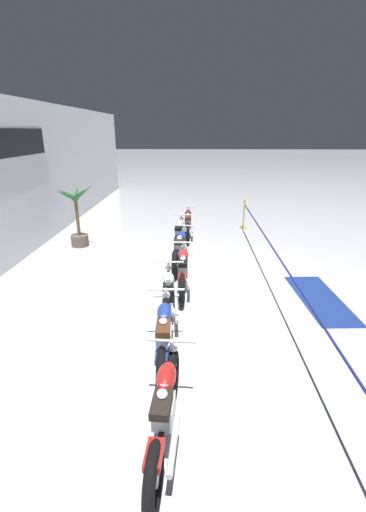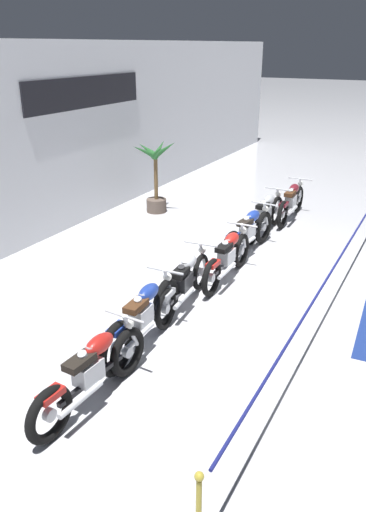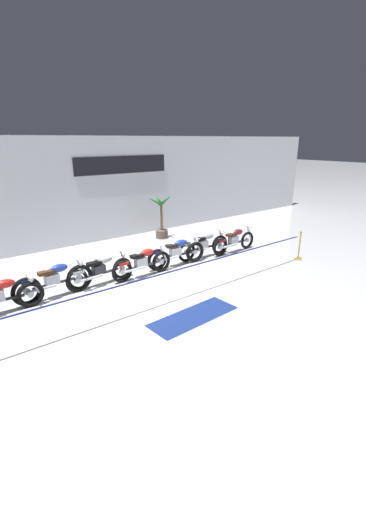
% 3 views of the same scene
% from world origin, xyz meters
% --- Properties ---
extents(ground_plane, '(120.00, 120.00, 0.00)m').
position_xyz_m(ground_plane, '(0.00, 0.00, 0.00)').
color(ground_plane, silver).
extents(back_wall, '(28.00, 0.29, 4.20)m').
position_xyz_m(back_wall, '(0.01, 5.12, 2.10)').
color(back_wall, white).
rests_on(back_wall, ground).
extents(motorcycle_blue_1, '(2.20, 0.62, 0.96)m').
position_xyz_m(motorcycle_blue_1, '(-2.63, 0.69, 0.48)').
color(motorcycle_blue_1, black).
rests_on(motorcycle_blue_1, ground).
extents(motorcycle_silver_2, '(2.13, 0.62, 0.91)m').
position_xyz_m(motorcycle_silver_2, '(-1.28, 0.73, 0.46)').
color(motorcycle_silver_2, black).
rests_on(motorcycle_silver_2, ground).
extents(motorcycle_red_3, '(2.09, 0.62, 0.92)m').
position_xyz_m(motorcycle_red_3, '(0.00, 0.50, 0.46)').
color(motorcycle_red_3, black).
rests_on(motorcycle_red_3, ground).
extents(motorcycle_blue_4, '(2.21, 0.62, 0.94)m').
position_xyz_m(motorcycle_blue_4, '(1.42, 0.63, 0.46)').
color(motorcycle_blue_4, black).
rests_on(motorcycle_blue_4, ground).
extents(motorcycle_silver_5, '(2.23, 0.62, 0.93)m').
position_xyz_m(motorcycle_silver_5, '(2.70, 0.72, 0.47)').
color(motorcycle_silver_5, black).
rests_on(motorcycle_silver_5, ground).
extents(motorcycle_maroon_6, '(2.15, 0.62, 0.92)m').
position_xyz_m(motorcycle_maroon_6, '(4.02, 0.49, 0.46)').
color(motorcycle_maroon_6, black).
rests_on(motorcycle_maroon_6, ground).
extents(potted_palm_left_of_row, '(1.18, 1.11, 1.93)m').
position_xyz_m(potted_palm_left_of_row, '(2.97, 3.81, 0.85)').
color(potted_palm_left_of_row, brown).
rests_on(potted_palm_left_of_row, ground).
extents(stanchion_far_left, '(10.44, 0.28, 1.05)m').
position_xyz_m(stanchion_far_left, '(-1.45, -1.50, 0.74)').
color(stanchion_far_left, gold).
rests_on(stanchion_far_left, ground).
extents(stanchion_mid_left, '(0.28, 0.28, 1.05)m').
position_xyz_m(stanchion_mid_left, '(5.22, -1.50, 0.36)').
color(stanchion_mid_left, gold).
rests_on(stanchion_mid_left, ground).
extents(floor_banner, '(2.37, 0.98, 0.01)m').
position_xyz_m(floor_banner, '(-0.35, -2.42, 0.00)').
color(floor_banner, navy).
rests_on(floor_banner, ground).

